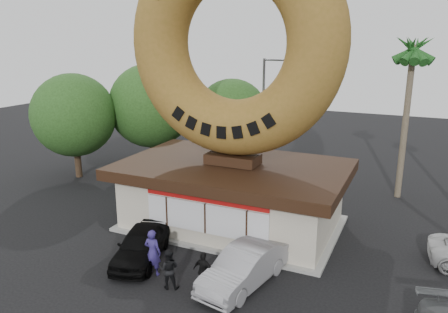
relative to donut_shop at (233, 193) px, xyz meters
name	(u,v)px	position (x,y,z in m)	size (l,w,h in m)	color
ground	(172,281)	(0.00, -5.98, -1.77)	(90.00, 90.00, 0.00)	black
donut_shop	(233,193)	(0.00, 0.00, 0.00)	(11.20, 7.20, 3.80)	beige
giant_donut	(234,43)	(0.00, 0.02, 7.35)	(10.63, 10.63, 2.71)	olive
tree_west	(151,106)	(-9.50, 7.02, 2.87)	(6.00, 6.00, 7.65)	#473321
tree_mid	(232,115)	(-4.00, 9.02, 2.25)	(5.20, 5.20, 6.63)	#473321
tree_far	(74,115)	(-13.00, 3.02, 2.56)	(5.60, 5.60, 7.14)	#473321
palm_near	(413,55)	(7.50, 8.02, 6.65)	(2.60, 2.60, 9.75)	#726651
street_lamp	(265,109)	(-1.86, 10.02, 2.72)	(2.11, 0.20, 8.00)	#59595E
person_left	(153,252)	(-0.98, -5.83, -0.78)	(0.72, 0.47, 1.96)	navy
person_center	(169,269)	(0.13, -6.42, -0.97)	(0.78, 0.61, 1.60)	black
person_right	(204,271)	(1.40, -5.97, -0.99)	(0.91, 0.38, 1.55)	black
car_black	(141,245)	(-2.13, -5.04, -1.05)	(1.70, 4.23, 1.44)	black
car_silver	(244,267)	(2.66, -5.01, -1.02)	(1.58, 4.53, 1.49)	#9A999D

